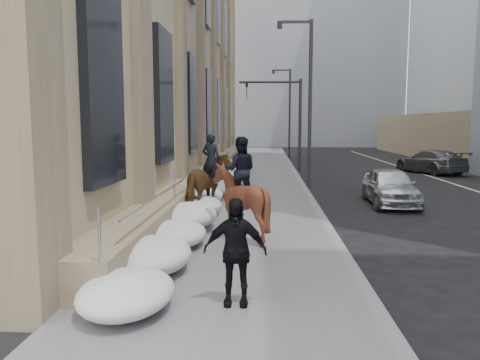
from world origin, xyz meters
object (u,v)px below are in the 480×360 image
Objects in this scene: mounted_horse_left at (209,182)px; car_silver at (390,186)px; mounted_horse_right at (240,197)px; pedestrian at (235,251)px; car_grey at (430,162)px.

car_silver is (6.62, 2.83, -0.46)m from mounted_horse_left.
mounted_horse_left reaches higher than car_silver.
car_silver is at bearing -131.31° from mounted_horse_right.
pedestrian is (0.17, -4.40, -0.20)m from mounted_horse_right.
mounted_horse_left reaches higher than pedestrian.
mounted_horse_left is 0.63× the size of car_silver.
pedestrian is (1.38, -7.78, -0.16)m from mounted_horse_left.
car_grey is at bearing -114.81° from mounted_horse_left.
mounted_horse_left is 1.00× the size of mounted_horse_right.
mounted_horse_left is at bearing -70.47° from mounted_horse_right.
pedestrian is 0.43× the size of car_silver.
car_grey is at bearing -121.44° from mounted_horse_right.
mounted_horse_right is at bearing 91.76° from pedestrian.
mounted_horse_right reaches higher than car_grey.
pedestrian is 11.84m from car_silver.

